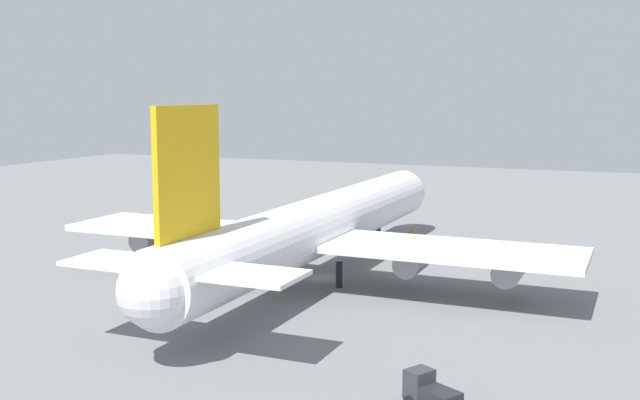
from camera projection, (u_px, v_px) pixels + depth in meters
name	position (u px, v px, depth m)	size (l,w,h in m)	color
ground_plane	(320.00, 278.00, 85.89)	(273.41, 273.41, 0.00)	slate
cargo_airplane	(319.00, 226.00, 84.82)	(68.35, 57.44, 19.66)	silver
catering_truck	(430.00, 392.00, 50.06)	(3.47, 4.22, 2.41)	#333338
safety_cone_nose	(412.00, 231.00, 113.19)	(0.53, 0.53, 0.75)	orange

